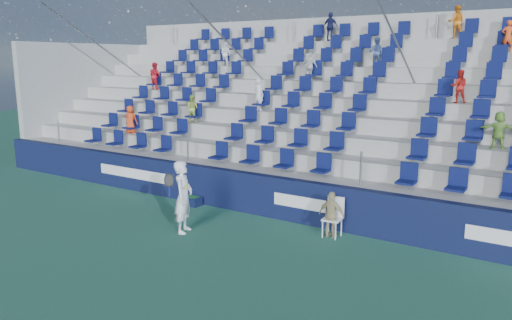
% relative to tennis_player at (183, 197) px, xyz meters
% --- Properties ---
extents(ground, '(70.00, 70.00, 0.00)m').
position_rel_tennis_player_xyz_m(ground, '(0.75, -0.77, -0.96)').
color(ground, '#2C674F').
rests_on(ground, ground).
extents(sponsor_wall, '(24.00, 0.32, 1.20)m').
position_rel_tennis_player_xyz_m(sponsor_wall, '(0.75, 2.38, -0.36)').
color(sponsor_wall, '#10163A').
rests_on(sponsor_wall, ground).
extents(grandstand, '(24.00, 8.17, 6.63)m').
position_rel_tennis_player_xyz_m(grandstand, '(0.75, 7.47, 1.17)').
color(grandstand, '#A9A9A4').
rests_on(grandstand, ground).
extents(tennis_player, '(0.74, 0.82, 1.91)m').
position_rel_tennis_player_xyz_m(tennis_player, '(0.00, 0.00, 0.00)').
color(tennis_player, white).
rests_on(tennis_player, ground).
extents(line_judge_chair, '(0.48, 0.50, 1.02)m').
position_rel_tennis_player_xyz_m(line_judge_chair, '(3.44, 1.89, -0.38)').
color(line_judge_chair, white).
rests_on(line_judge_chair, ground).
extents(line_judge, '(0.72, 0.33, 1.20)m').
position_rel_tennis_player_xyz_m(line_judge, '(3.44, 1.73, -0.36)').
color(line_judge, tan).
rests_on(line_judge, ground).
extents(ball_bin, '(0.54, 0.38, 0.29)m').
position_rel_tennis_player_xyz_m(ball_bin, '(-1.37, 1.98, -0.80)').
color(ball_bin, '#0E1434').
rests_on(ball_bin, ground).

